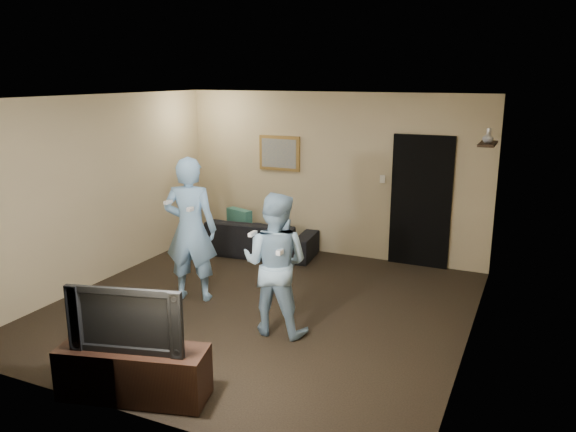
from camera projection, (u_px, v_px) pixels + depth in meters
The scene contains 19 objects.
ground at pixel (260, 308), 7.07m from camera, with size 5.00×5.00×0.00m, color black.
ceiling at pixel (258, 97), 6.44m from camera, with size 5.00×5.00×0.04m, color silver.
wall_back at pixel (331, 175), 8.96m from camera, with size 5.00×0.04×2.60m, color tan.
wall_front at pixel (117, 271), 4.55m from camera, with size 5.00×0.04×2.60m, color tan.
wall_left at pixel (99, 190), 7.76m from camera, with size 0.04×5.00×2.60m, color tan.
wall_right at pixel (475, 231), 5.75m from camera, with size 0.04×5.00×2.60m, color tan.
sofa at pixel (256, 237), 9.15m from camera, with size 1.94×0.76×0.57m, color black.
throw_pillow at pixel (239, 223), 9.23m from camera, with size 0.47×0.15×0.47m, color #1B5149.
painting_frame at pixel (280, 153), 9.23m from camera, with size 0.72×0.05×0.57m, color olive.
painting_canvas at pixel (279, 153), 9.20m from camera, with size 0.62×0.01×0.47m, color slate.
doorway at pixel (421, 202), 8.42m from camera, with size 0.90×0.06×2.00m, color black.
light_switch at pixel (383, 179), 8.59m from camera, with size 0.08×0.02×0.12m, color silver.
wall_shelf at pixel (488, 144), 7.21m from camera, with size 0.20×0.60×0.03m, color black.
shelf_vase at pixel (488, 137), 7.15m from camera, with size 0.14×0.14×0.14m, color #A7A7AB.
shelf_figurine at pixel (489, 135), 7.21m from camera, with size 0.06×0.06×0.18m, color silver.
tv_console at pixel (134, 372), 5.05m from camera, with size 1.34×0.43×0.48m, color black.
television at pixel (130, 316), 4.92m from camera, with size 1.05×0.14×0.60m, color black.
wii_player_left at pixel (191, 229), 7.16m from camera, with size 0.78×0.63×1.87m.
wii_player_right at pixel (275, 264), 6.24m from camera, with size 0.82×0.66×1.62m.
Camera 1 is at (3.05, -5.83, 2.85)m, focal length 35.00 mm.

